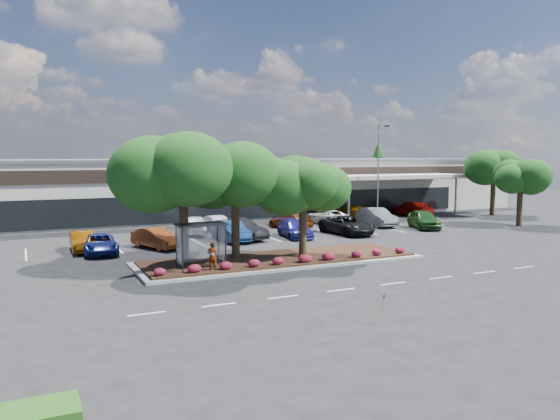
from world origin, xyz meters
name	(u,v)px	position (x,y,z in m)	size (l,w,h in m)	color
ground	(340,270)	(0.00, 0.00, 0.00)	(160.00, 160.00, 0.00)	black
retail_store	(184,187)	(0.06, 33.91, 3.15)	(80.40, 25.20, 6.25)	beige
landscape_island	(280,259)	(-2.00, 4.00, 0.12)	(18.00, 6.00, 0.26)	gray
lane_markings	(265,244)	(-0.14, 10.42, 0.01)	(33.12, 20.06, 0.01)	silver
shrub_row	(295,259)	(-2.00, 1.90, 0.51)	(17.00, 0.80, 0.50)	maroon
bus_shelter	(200,233)	(-7.50, 2.95, 2.31)	(2.75, 1.55, 2.59)	black
island_tree_west	(183,198)	(-8.00, 4.50, 4.21)	(7.20, 7.20, 7.89)	#123813
island_tree_mid	(235,200)	(-4.50, 5.20, 3.92)	(6.60, 6.60, 7.32)	#123813
island_tree_east	(303,206)	(-0.50, 3.70, 3.51)	(5.80, 5.80, 6.50)	#123813
tree_east_near	(520,192)	(26.00, 10.00, 3.25)	(5.60, 5.60, 6.51)	#123813
tree_east_far	(493,181)	(31.00, 18.00, 3.81)	(6.40, 6.40, 7.62)	#123813
conifer_north_east	(378,169)	(34.00, 44.00, 4.50)	(3.96, 3.96, 9.00)	#123813
person_waiting	(212,256)	(-7.06, 2.13, 1.04)	(0.57, 0.37, 1.55)	#594C47
light_pole	(379,179)	(15.45, 17.90, 4.34)	(1.43, 0.50, 9.80)	gray
survey_stake	(383,302)	(-3.16, -8.57, 0.61)	(0.07, 0.14, 0.94)	#A28054
car_0	(100,244)	(-11.94, 11.70, 0.67)	(2.22, 4.82, 1.34)	navy
car_1	(82,241)	(-12.90, 13.10, 0.70)	(1.49, 4.26, 1.40)	#743903
car_2	(157,238)	(-7.94, 12.17, 0.73)	(1.54, 4.42, 1.46)	#682B0D
car_3	(231,231)	(-1.98, 13.01, 0.81)	(1.71, 4.89, 1.61)	navy
car_4	(241,229)	(-0.96, 13.42, 0.82)	(1.74, 4.98, 1.64)	black
car_5	(295,229)	(3.44, 12.59, 0.70)	(1.96, 4.83, 1.40)	navy
car_6	(347,225)	(8.26, 12.37, 0.77)	(2.57, 5.57, 1.55)	black
car_7	(377,217)	(13.76, 15.79, 0.85)	(1.81, 5.18, 1.71)	#53555A
car_8	(424,219)	(16.64, 12.49, 0.85)	(2.00, 4.97, 1.69)	#1E4A1A
car_11	(195,225)	(-3.33, 18.07, 0.76)	(2.12, 5.20, 1.51)	silver
car_12	(213,223)	(-1.16, 19.74, 0.67)	(1.42, 4.06, 1.34)	#A5AAB1
car_13	(287,219)	(5.82, 18.89, 0.71)	(1.50, 4.29, 1.41)	#54545B
car_14	(290,221)	(5.53, 17.62, 0.70)	(1.96, 4.82, 1.40)	#6C310E
car_15	(327,217)	(10.30, 19.11, 0.71)	(2.34, 5.08, 1.41)	silver
car_16	(350,212)	(14.81, 21.97, 0.74)	(2.06, 5.07, 1.47)	#704504
car_17	(411,209)	(22.17, 21.15, 0.82)	(2.29, 5.64, 1.64)	maroon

